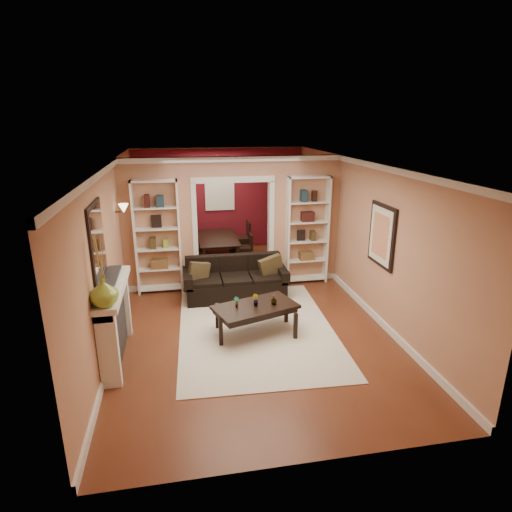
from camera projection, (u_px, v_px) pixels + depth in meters
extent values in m
plane|color=brown|center=(243.00, 306.00, 8.18)|extent=(8.00, 8.00, 0.00)
plane|color=white|center=(241.00, 162.00, 7.35)|extent=(8.00, 8.00, 0.00)
plane|color=tan|center=(220.00, 199.00, 11.51)|extent=(8.00, 0.00, 8.00)
plane|color=tan|center=(306.00, 349.00, 4.02)|extent=(8.00, 0.00, 8.00)
plane|color=tan|center=(113.00, 244.00, 7.38)|extent=(0.00, 8.00, 8.00)
plane|color=tan|center=(358.00, 232.00, 8.15)|extent=(0.00, 8.00, 8.00)
cube|color=tan|center=(233.00, 223.00, 8.89)|extent=(4.50, 0.15, 2.70)
cube|color=maroon|center=(220.00, 200.00, 11.49)|extent=(4.44, 0.04, 2.64)
cube|color=#8CA5CC|center=(220.00, 192.00, 11.38)|extent=(0.78, 0.03, 0.98)
cube|color=silver|center=(256.00, 328.00, 7.28)|extent=(2.71, 3.69, 0.01)
cube|color=black|center=(235.00, 278.00, 8.47)|extent=(2.03, 0.88, 0.79)
cube|color=brown|center=(199.00, 272.00, 8.26)|extent=(0.42, 0.26, 0.41)
cube|color=brown|center=(271.00, 266.00, 8.50)|extent=(0.48, 0.25, 0.46)
cube|color=black|center=(255.00, 320.00, 7.05)|extent=(1.49, 1.10, 0.50)
imported|color=#336626|center=(237.00, 302.00, 6.89)|extent=(0.11, 0.09, 0.18)
imported|color=#336626|center=(255.00, 300.00, 6.95)|extent=(0.13, 0.14, 0.19)
imported|color=#336626|center=(274.00, 299.00, 7.00)|extent=(0.14, 0.14, 0.18)
cube|color=white|center=(158.00, 238.00, 8.52)|extent=(0.90, 0.30, 2.30)
cube|color=white|center=(307.00, 231.00, 9.06)|extent=(0.90, 0.30, 2.30)
cube|color=white|center=(117.00, 322.00, 6.24)|extent=(0.32, 1.70, 1.16)
imported|color=#87A836|center=(104.00, 292.00, 5.34)|extent=(0.45, 0.45, 0.37)
cube|color=silver|center=(97.00, 242.00, 5.84)|extent=(0.03, 0.95, 1.10)
cube|color=#FFE0A5|center=(120.00, 210.00, 7.76)|extent=(0.18, 0.18, 0.22)
cube|color=black|center=(381.00, 235.00, 7.15)|extent=(0.04, 0.85, 1.05)
imported|color=black|center=(219.00, 249.00, 10.72)|extent=(1.72, 0.96, 0.61)
cube|color=black|center=(198.00, 250.00, 10.32)|extent=(0.39, 0.39, 0.78)
cube|color=black|center=(243.00, 248.00, 10.51)|extent=(0.47, 0.47, 0.76)
cube|color=black|center=(196.00, 241.00, 10.86)|extent=(0.45, 0.45, 0.90)
cube|color=black|center=(239.00, 238.00, 11.04)|extent=(0.55, 0.55, 0.93)
cube|color=#331E17|center=(224.00, 181.00, 10.09)|extent=(0.50, 0.50, 0.30)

